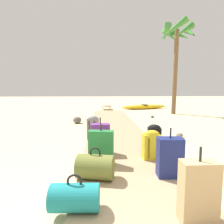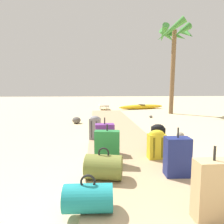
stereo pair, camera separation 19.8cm
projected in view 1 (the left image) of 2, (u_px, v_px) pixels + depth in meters
The scene contains 17 objects.
ground_plane at pixel (117, 138), 5.52m from camera, with size 60.00×60.00×0.00m, color #D1BA8C.
boardwalk at pixel (115, 129), 6.57m from camera, with size 1.65×10.60×0.08m, color tan.
duffel_bag_olive at pixel (95, 167), 2.83m from camera, with size 0.58×0.46×0.47m.
suitcase_tan at pixel (198, 192), 1.90m from camera, with size 0.35×0.19×0.75m.
backpack_black at pixel (154, 137), 4.13m from camera, with size 0.31×0.27×0.56m.
duffel_bag_teal at pixel (75, 197), 2.09m from camera, with size 0.53×0.32×0.41m.
backpack_grey at pixel (93, 127), 5.13m from camera, with size 0.31×0.30×0.60m.
backpack_yellow at pixel (151, 144), 3.64m from camera, with size 0.32×0.22×0.54m.
suitcase_purple at pixel (100, 139), 3.95m from camera, with size 0.38×0.23×0.73m.
suitcase_green at pixel (101, 147), 3.39m from camera, with size 0.44×0.23×0.69m.
suitcase_navy at pixel (170, 157), 2.91m from camera, with size 0.37×0.25×0.73m.
palm_tree_far_right at pixel (177, 41), 10.31m from camera, with size 2.09×2.15×4.84m.
lounge_chair at pixel (106, 105), 12.92m from camera, with size 0.63×1.56×0.77m.
kayak at pixel (144, 107), 13.40m from camera, with size 3.39×1.53×0.31m.
rock_right_far at pixel (152, 117), 9.36m from camera, with size 0.16×0.19×0.12m, color #5B5651.
rock_right_mid at pixel (179, 135), 5.56m from camera, with size 0.20×0.21×0.15m, color gray.
rock_left_mid at pixel (77, 120), 7.90m from camera, with size 0.35×0.33×0.26m, color #5B5651.
Camera 1 is at (-0.46, -1.14, 1.37)m, focal length 31.69 mm.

